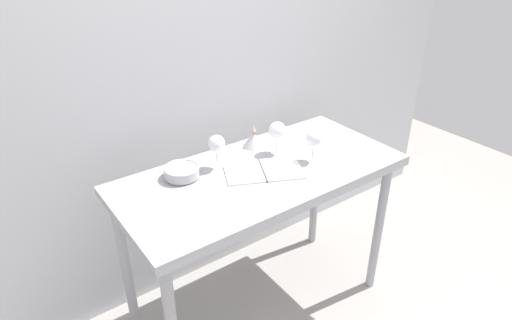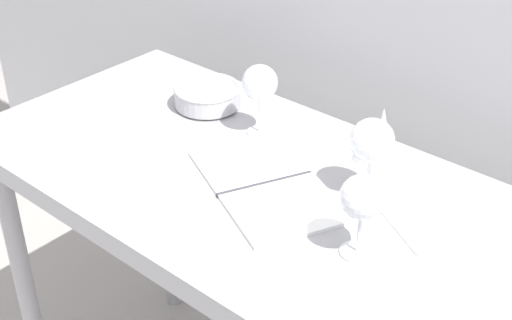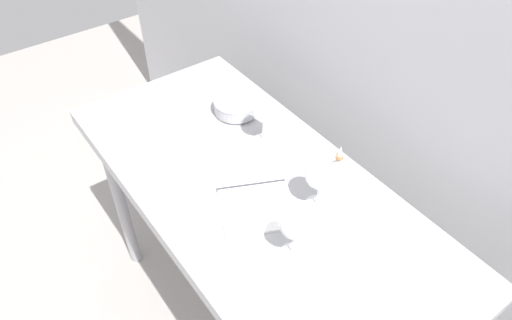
{
  "view_description": "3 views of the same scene",
  "coord_description": "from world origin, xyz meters",
  "px_view_note": "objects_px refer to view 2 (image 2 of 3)",
  "views": [
    {
      "loc": [
        -1.1,
        -1.47,
        1.96
      ],
      "look_at": [
        -0.02,
        0.01,
        0.95
      ],
      "focal_mm": 30.96,
      "sensor_mm": 36.0,
      "label": 1
    },
    {
      "loc": [
        0.8,
        -0.97,
        1.73
      ],
      "look_at": [
        -0.02,
        -0.03,
        0.96
      ],
      "focal_mm": 50.73,
      "sensor_mm": 36.0,
      "label": 2
    },
    {
      "loc": [
        0.83,
        -0.61,
        1.97
      ],
      "look_at": [
        -0.02,
        0.02,
        0.98
      ],
      "focal_mm": 33.7,
      "sensor_mm": 36.0,
      "label": 3
    }
  ],
  "objects_px": {
    "wine_glass_far_right": "(372,143)",
    "tasting_sheet_upper": "(462,218)",
    "tasting_bowl": "(207,95)",
    "open_notebook": "(267,185)",
    "wine_glass_near_right": "(362,200)",
    "decanter_funnel": "(381,144)",
    "wine_glass_far_left": "(260,85)"
  },
  "relations": [
    {
      "from": "wine_glass_far_right",
      "to": "tasting_sheet_upper",
      "type": "bearing_deg",
      "value": 15.27
    },
    {
      "from": "tasting_sheet_upper",
      "to": "tasting_bowl",
      "type": "bearing_deg",
      "value": -150.81
    },
    {
      "from": "open_notebook",
      "to": "wine_glass_near_right",
      "type": "bearing_deg",
      "value": 13.48
    },
    {
      "from": "tasting_bowl",
      "to": "decanter_funnel",
      "type": "height_order",
      "value": "decanter_funnel"
    },
    {
      "from": "wine_glass_far_right",
      "to": "wine_glass_far_left",
      "type": "xyz_separation_m",
      "value": [
        -0.33,
        0.05,
        0.0
      ]
    },
    {
      "from": "wine_glass_far_left",
      "to": "open_notebook",
      "type": "bearing_deg",
      "value": -45.62
    },
    {
      "from": "wine_glass_far_right",
      "to": "tasting_bowl",
      "type": "xyz_separation_m",
      "value": [
        -0.51,
        0.06,
        -0.09
      ]
    },
    {
      "from": "decanter_funnel",
      "to": "wine_glass_near_right",
      "type": "bearing_deg",
      "value": -64.01
    },
    {
      "from": "wine_glass_far_left",
      "to": "decanter_funnel",
      "type": "xyz_separation_m",
      "value": [
        0.28,
        0.08,
        -0.08
      ]
    },
    {
      "from": "wine_glass_far_right",
      "to": "tasting_bowl",
      "type": "height_order",
      "value": "wine_glass_far_right"
    },
    {
      "from": "wine_glass_far_right",
      "to": "open_notebook",
      "type": "xyz_separation_m",
      "value": [
        -0.17,
        -0.11,
        -0.12
      ]
    },
    {
      "from": "decanter_funnel",
      "to": "tasting_bowl",
      "type": "bearing_deg",
      "value": -171.96
    },
    {
      "from": "wine_glass_near_right",
      "to": "tasting_sheet_upper",
      "type": "distance_m",
      "value": 0.27
    },
    {
      "from": "wine_glass_near_right",
      "to": "tasting_bowl",
      "type": "distance_m",
      "value": 0.65
    },
    {
      "from": "wine_glass_far_right",
      "to": "open_notebook",
      "type": "bearing_deg",
      "value": -146.4
    },
    {
      "from": "wine_glass_far_left",
      "to": "open_notebook",
      "type": "distance_m",
      "value": 0.26
    },
    {
      "from": "wine_glass_far_left",
      "to": "tasting_sheet_upper",
      "type": "bearing_deg",
      "value": 0.36
    },
    {
      "from": "decanter_funnel",
      "to": "tasting_sheet_upper",
      "type": "bearing_deg",
      "value": -18.04
    },
    {
      "from": "tasting_bowl",
      "to": "open_notebook",
      "type": "bearing_deg",
      "value": -27.43
    },
    {
      "from": "open_notebook",
      "to": "decanter_funnel",
      "type": "height_order",
      "value": "decanter_funnel"
    },
    {
      "from": "wine_glass_far_left",
      "to": "open_notebook",
      "type": "xyz_separation_m",
      "value": [
        0.16,
        -0.16,
        -0.12
      ]
    },
    {
      "from": "wine_glass_far_left",
      "to": "decanter_funnel",
      "type": "relative_size",
      "value": 1.33
    },
    {
      "from": "wine_glass_near_right",
      "to": "tasting_sheet_upper",
      "type": "bearing_deg",
      "value": 66.87
    },
    {
      "from": "wine_glass_far_left",
      "to": "wine_glass_near_right",
      "type": "distance_m",
      "value": 0.47
    },
    {
      "from": "wine_glass_far_right",
      "to": "open_notebook",
      "type": "distance_m",
      "value": 0.24
    },
    {
      "from": "open_notebook",
      "to": "tasting_sheet_upper",
      "type": "xyz_separation_m",
      "value": [
        0.36,
        0.16,
        -0.0
      ]
    },
    {
      "from": "tasting_sheet_upper",
      "to": "tasting_bowl",
      "type": "height_order",
      "value": "tasting_bowl"
    },
    {
      "from": "wine_glass_far_right",
      "to": "tasting_bowl",
      "type": "relative_size",
      "value": 1.03
    },
    {
      "from": "wine_glass_far_left",
      "to": "open_notebook",
      "type": "height_order",
      "value": "wine_glass_far_left"
    },
    {
      "from": "open_notebook",
      "to": "tasting_sheet_upper",
      "type": "bearing_deg",
      "value": 50.18
    },
    {
      "from": "wine_glass_far_left",
      "to": "open_notebook",
      "type": "relative_size",
      "value": 0.4
    },
    {
      "from": "wine_glass_near_right",
      "to": "wine_glass_far_right",
      "type": "bearing_deg",
      "value": 118.47
    }
  ]
}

